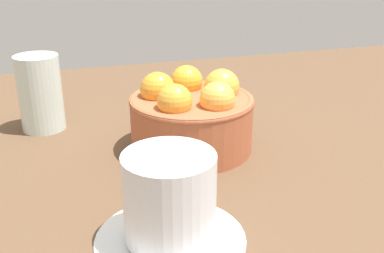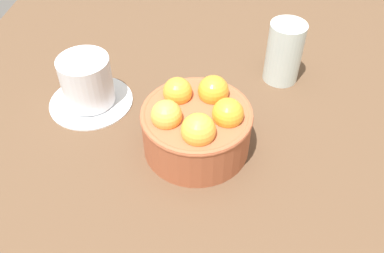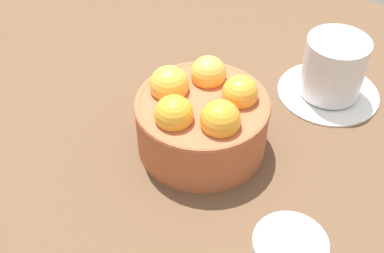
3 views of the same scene
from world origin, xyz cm
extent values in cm
cube|color=brown|center=(0.00, 0.00, -2.06)|extent=(158.71, 94.73, 4.12)
cylinder|color=#AD5938|center=(0.00, 0.00, 3.63)|extent=(16.21, 16.21, 7.25)
torus|color=#AD5938|center=(0.00, 0.00, 6.85)|extent=(16.41, 16.41, 1.00)
sphere|color=#F19D33|center=(3.18, 3.21, 8.10)|extent=(4.39, 4.39, 4.39)
sphere|color=#F4AB46|center=(-2.07, 4.02, 8.10)|extent=(4.45, 4.45, 4.45)
sphere|color=gold|center=(-4.46, -0.73, 8.10)|extent=(4.79, 4.79, 4.79)
sphere|color=gold|center=(-0.69, -4.47, 8.10)|extent=(4.52, 4.52, 4.52)
sphere|color=orange|center=(4.04, -2.03, 8.10)|extent=(4.67, 4.67, 4.67)
cylinder|color=white|center=(8.14, 19.24, 0.30)|extent=(14.26, 14.26, 0.60)
cylinder|color=white|center=(8.14, 19.24, 4.76)|extent=(8.51, 8.51, 8.32)
cylinder|color=silver|center=(19.04, -13.38, 5.58)|extent=(6.33, 6.33, 11.17)
camera|label=1|loc=(17.00, 54.12, 26.28)|focal=42.80mm
camera|label=2|loc=(-43.36, -4.56, 47.57)|focal=38.74mm
camera|label=3|loc=(27.44, -37.67, 47.33)|focal=48.39mm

